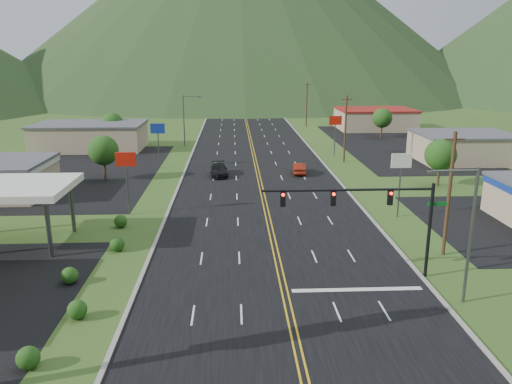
{
  "coord_description": "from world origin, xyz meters",
  "views": [
    {
      "loc": [
        -3.41,
        -18.88,
        15.46
      ],
      "look_at": [
        -1.5,
        21.46,
        4.5
      ],
      "focal_mm": 35.0,
      "sensor_mm": 36.0,
      "label": 1
    }
  ],
  "objects_px": {
    "streetlight_west": "(186,117)",
    "gas_canopy": "(9,189)",
    "car_dark_mid": "(219,170)",
    "car_red_far": "(299,168)",
    "streetlight_east": "(467,227)",
    "traffic_signal": "(375,207)"
  },
  "relations": [
    {
      "from": "traffic_signal",
      "to": "streetlight_west",
      "type": "distance_m",
      "value": 58.88
    },
    {
      "from": "gas_canopy",
      "to": "car_red_far",
      "type": "height_order",
      "value": "gas_canopy"
    },
    {
      "from": "gas_canopy",
      "to": "car_dark_mid",
      "type": "height_order",
      "value": "gas_canopy"
    },
    {
      "from": "streetlight_east",
      "to": "car_red_far",
      "type": "bearing_deg",
      "value": 98.47
    },
    {
      "from": "car_dark_mid",
      "to": "car_red_far",
      "type": "bearing_deg",
      "value": -0.93
    },
    {
      "from": "streetlight_west",
      "to": "gas_canopy",
      "type": "relative_size",
      "value": 0.9
    },
    {
      "from": "traffic_signal",
      "to": "streetlight_east",
      "type": "distance_m",
      "value": 6.17
    },
    {
      "from": "gas_canopy",
      "to": "car_red_far",
      "type": "distance_m",
      "value": 37.68
    },
    {
      "from": "streetlight_west",
      "to": "gas_canopy",
      "type": "height_order",
      "value": "streetlight_west"
    },
    {
      "from": "streetlight_west",
      "to": "car_dark_mid",
      "type": "bearing_deg",
      "value": -74.7
    },
    {
      "from": "streetlight_east",
      "to": "car_dark_mid",
      "type": "bearing_deg",
      "value": 114.21
    },
    {
      "from": "traffic_signal",
      "to": "car_red_far",
      "type": "xyz_separation_m",
      "value": [
        -0.86,
        33.3,
        -4.58
      ]
    },
    {
      "from": "traffic_signal",
      "to": "streetlight_west",
      "type": "height_order",
      "value": "streetlight_west"
    },
    {
      "from": "streetlight_east",
      "to": "streetlight_west",
      "type": "xyz_separation_m",
      "value": [
        -22.86,
        60.0,
        0.0
      ]
    },
    {
      "from": "streetlight_east",
      "to": "gas_canopy",
      "type": "height_order",
      "value": "streetlight_east"
    },
    {
      "from": "streetlight_west",
      "to": "car_red_far",
      "type": "xyz_separation_m",
      "value": [
        17.3,
        -22.71,
        -4.43
      ]
    },
    {
      "from": "car_dark_mid",
      "to": "car_red_far",
      "type": "xyz_separation_m",
      "value": [
        10.9,
        0.69,
        -0.02
      ]
    },
    {
      "from": "streetlight_east",
      "to": "car_dark_mid",
      "type": "relative_size",
      "value": 1.69
    },
    {
      "from": "traffic_signal",
      "to": "car_red_far",
      "type": "height_order",
      "value": "traffic_signal"
    },
    {
      "from": "streetlight_west",
      "to": "car_dark_mid",
      "type": "xyz_separation_m",
      "value": [
        6.4,
        -23.39,
        -4.41
      ]
    },
    {
      "from": "streetlight_west",
      "to": "car_red_far",
      "type": "relative_size",
      "value": 1.98
    },
    {
      "from": "streetlight_east",
      "to": "streetlight_west",
      "type": "distance_m",
      "value": 64.21
    }
  ]
}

